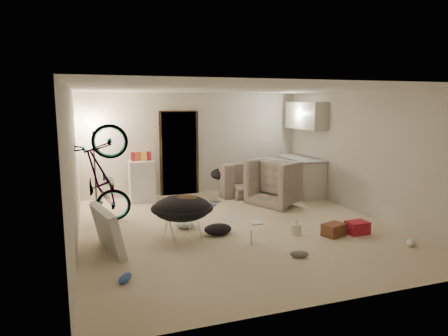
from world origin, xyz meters
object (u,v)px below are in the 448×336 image
object	(u,v)px
kitchen_counter	(300,177)
drink_case_b	(357,228)
armchair	(283,186)
floor_lamp	(94,146)
mini_fridge	(142,181)
sofa	(257,181)
drink_case_a	(334,230)
juicer	(296,228)
saucer_chair	(182,214)
bicycle	(103,197)
tv_box	(108,230)

from	to	relation	value
kitchen_counter	drink_case_b	bearing A→B (deg)	-100.56
armchair	floor_lamp	bearing A→B (deg)	48.21
mini_fridge	drink_case_b	bearing A→B (deg)	-46.96
floor_lamp	sofa	xyz separation A→B (m)	(3.88, -0.20, -1.00)
sofa	drink_case_a	size ratio (longest dim) A/B	5.63
floor_lamp	sofa	bearing A→B (deg)	-2.95
sofa	juicer	bearing A→B (deg)	76.08
drink_case_a	drink_case_b	bearing A→B (deg)	-22.48
saucer_chair	drink_case_a	size ratio (longest dim) A/B	2.77
bicycle	drink_case_a	bearing A→B (deg)	-111.74
saucer_chair	tv_box	bearing A→B (deg)	-169.95
bicycle	tv_box	world-z (taller)	bicycle
mini_fridge	drink_case_b	size ratio (longest dim) A/B	2.54
saucer_chair	bicycle	bearing A→B (deg)	132.21
drink_case_a	juicer	distance (m)	0.63
floor_lamp	saucer_chair	bearing A→B (deg)	-66.11
kitchen_counter	saucer_chair	xyz separation A→B (m)	(-3.52, -2.32, -0.00)
bicycle	mini_fridge	distance (m)	1.78
armchair	juicer	size ratio (longest dim) A/B	4.43
bicycle	drink_case_b	distance (m)	4.66
armchair	bicycle	size ratio (longest dim) A/B	0.59
kitchen_counter	juicer	world-z (taller)	kitchen_counter
sofa	mini_fridge	distance (m)	2.87
mini_fridge	tv_box	world-z (taller)	mini_fridge
sofa	tv_box	size ratio (longest dim) A/B	2.02
floor_lamp	mini_fridge	size ratio (longest dim) A/B	1.91
saucer_chair	juicer	size ratio (longest dim) A/B	4.04
armchair	juicer	world-z (taller)	armchair
floor_lamp	bicycle	bearing A→B (deg)	-86.48
sofa	drink_case_a	world-z (taller)	sofa
mini_fridge	saucer_chair	bearing A→B (deg)	-83.18
kitchen_counter	tv_box	bearing A→B (deg)	-151.85
bicycle	mini_fridge	size ratio (longest dim) A/B	2.03
kitchen_counter	sofa	size ratio (longest dim) A/B	0.71
armchair	tv_box	bearing A→B (deg)	91.17
floor_lamp	drink_case_b	distance (m)	5.76
saucer_chair	drink_case_b	xyz separation A→B (m)	(2.95, -0.72, -0.33)
armchair	mini_fridge	world-z (taller)	mini_fridge
armchair	drink_case_b	distance (m)	2.46
floor_lamp	sofa	world-z (taller)	floor_lamp
sofa	drink_case_b	size ratio (longest dim) A/B	5.67
bicycle	sofa	bearing A→B (deg)	-62.39
mini_fridge	armchair	bearing A→B (deg)	-19.70
sofa	saucer_chair	world-z (taller)	saucer_chair
drink_case_a	tv_box	bearing A→B (deg)	154.30
juicer	kitchen_counter	bearing A→B (deg)	59.71
mini_fridge	saucer_chair	xyz separation A→B (m)	(0.30, -2.87, -0.04)
sofa	armchair	size ratio (longest dim) A/B	1.85
saucer_chair	tv_box	distance (m)	1.24
kitchen_counter	drink_case_a	bearing A→B (deg)	-108.82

